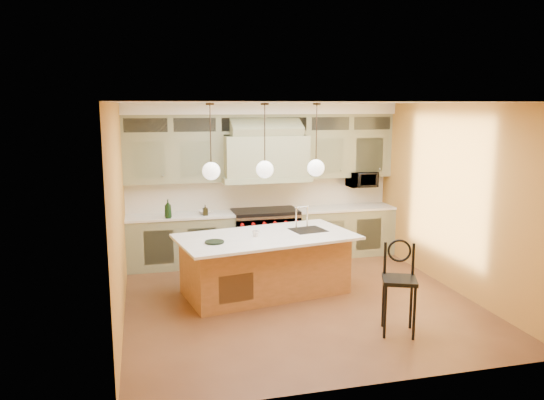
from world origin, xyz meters
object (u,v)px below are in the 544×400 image
object	(u,v)px
counter_stool	(399,281)
kitchen_island	(265,263)
range	(265,235)
microwave	(362,179)

from	to	relation	value
counter_stool	kitchen_island	bearing A→B (deg)	147.88
range	microwave	bearing A→B (deg)	3.12
kitchen_island	counter_stool	bearing A→B (deg)	-64.61
range	kitchen_island	xyz separation A→B (m)	(-0.39, -1.69, -0.02)
kitchen_island	counter_stool	distance (m)	2.25
counter_stool	microwave	distance (m)	3.84
kitchen_island	microwave	world-z (taller)	microwave
range	kitchen_island	world-z (taller)	kitchen_island
microwave	kitchen_island	bearing A→B (deg)	-142.46
kitchen_island	microwave	bearing A→B (deg)	27.24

